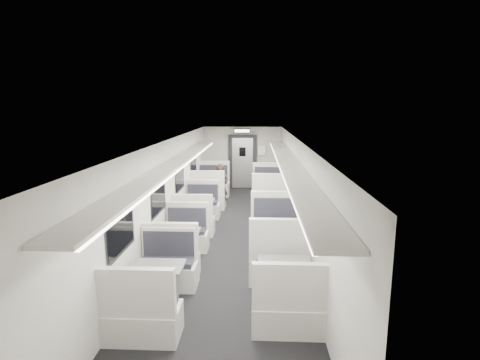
# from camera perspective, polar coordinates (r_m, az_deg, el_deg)

# --- Properties ---
(room) EXTENTS (3.24, 12.24, 2.64)m
(room) POSITION_cam_1_polar(r_m,az_deg,el_deg) (8.73, -1.08, -1.77)
(room) COLOR black
(room) RESTS_ON ground
(booth_left_a) EXTENTS (1.14, 2.31, 1.24)m
(booth_left_a) POSITION_cam_1_polar(r_m,az_deg,el_deg) (12.63, -4.54, -1.46)
(booth_left_a) COLOR beige
(booth_left_a) RESTS_ON room
(booth_left_b) EXTENTS (0.99, 2.00, 1.07)m
(booth_left_b) POSITION_cam_1_polar(r_m,az_deg,el_deg) (10.14, -6.33, -4.93)
(booth_left_b) COLOR beige
(booth_left_b) RESTS_ON room
(booth_left_c) EXTENTS (0.96, 1.95, 1.04)m
(booth_left_c) POSITION_cam_1_polar(r_m,az_deg,el_deg) (7.84, -9.11, -9.90)
(booth_left_c) COLOR beige
(booth_left_c) RESTS_ON room
(booth_left_d) EXTENTS (1.02, 2.07, 1.11)m
(booth_left_d) POSITION_cam_1_polar(r_m,az_deg,el_deg) (6.22, -12.55, -15.57)
(booth_left_d) COLOR beige
(booth_left_d) RESTS_ON room
(booth_right_a) EXTENTS (1.16, 2.36, 1.26)m
(booth_right_a) POSITION_cam_1_polar(r_m,az_deg,el_deg) (12.01, 4.66, -2.06)
(booth_right_a) COLOR beige
(booth_right_a) RESTS_ON room
(booth_right_b) EXTENTS (1.06, 2.16, 1.15)m
(booth_right_b) POSITION_cam_1_polar(r_m,az_deg,el_deg) (10.15, 5.05, -4.73)
(booth_right_b) COLOR beige
(booth_right_b) RESTS_ON room
(booth_right_c) EXTENTS (1.15, 2.34, 1.25)m
(booth_right_c) POSITION_cam_1_polar(r_m,az_deg,el_deg) (7.77, 5.84, -9.47)
(booth_right_c) COLOR beige
(booth_right_c) RESTS_ON room
(booth_right_d) EXTENTS (1.01, 2.06, 1.10)m
(booth_right_d) POSITION_cam_1_polar(r_m,az_deg,el_deg) (6.28, 6.71, -15.16)
(booth_right_d) COLOR beige
(booth_right_d) RESTS_ON room
(passenger) EXTENTS (0.56, 0.42, 1.42)m
(passenger) POSITION_cam_1_polar(r_m,az_deg,el_deg) (11.72, -3.02, -0.94)
(passenger) COLOR black
(passenger) RESTS_ON room
(window_a) EXTENTS (0.02, 1.18, 0.84)m
(window_a) POSITION_cam_1_polar(r_m,az_deg,el_deg) (12.20, -7.08, 2.52)
(window_a) COLOR black
(window_a) RESTS_ON room
(window_b) EXTENTS (0.02, 1.18, 0.84)m
(window_b) POSITION_cam_1_polar(r_m,az_deg,el_deg) (10.06, -9.14, 0.68)
(window_b) COLOR black
(window_b) RESTS_ON room
(window_c) EXTENTS (0.02, 1.18, 0.84)m
(window_c) POSITION_cam_1_polar(r_m,az_deg,el_deg) (7.96, -12.30, -2.16)
(window_c) COLOR black
(window_c) RESTS_ON room
(window_d) EXTENTS (0.02, 1.18, 0.84)m
(window_d) POSITION_cam_1_polar(r_m,az_deg,el_deg) (5.94, -17.70, -6.94)
(window_d) COLOR black
(window_d) RESTS_ON room
(luggage_rack_left) EXTENTS (0.46, 10.40, 0.09)m
(luggage_rack_left) POSITION_cam_1_polar(r_m,az_deg,el_deg) (8.47, -9.67, 2.62)
(luggage_rack_left) COLOR beige
(luggage_rack_left) RESTS_ON room
(luggage_rack_right) EXTENTS (0.46, 10.40, 0.09)m
(luggage_rack_right) POSITION_cam_1_polar(r_m,az_deg,el_deg) (8.31, 7.37, 2.53)
(luggage_rack_right) COLOR beige
(luggage_rack_right) RESTS_ON room
(vestibule_door) EXTENTS (1.10, 0.13, 2.10)m
(vestibule_door) POSITION_cam_1_polar(r_m,az_deg,el_deg) (14.59, 0.38, 2.76)
(vestibule_door) COLOR black
(vestibule_door) RESTS_ON room
(exit_sign) EXTENTS (0.62, 0.12, 0.16)m
(exit_sign) POSITION_cam_1_polar(r_m,az_deg,el_deg) (13.97, 0.31, 7.51)
(exit_sign) COLOR black
(exit_sign) RESTS_ON room
(wall_notice) EXTENTS (0.32, 0.02, 0.40)m
(wall_notice) POSITION_cam_1_polar(r_m,az_deg,el_deg) (14.51, 3.35, 4.53)
(wall_notice) COLOR white
(wall_notice) RESTS_ON room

